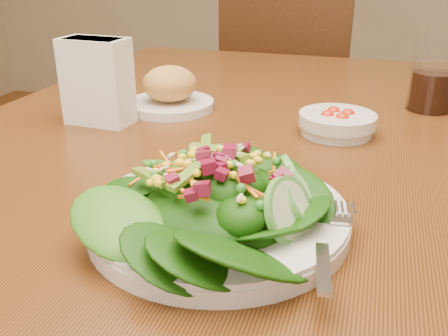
{
  "coord_description": "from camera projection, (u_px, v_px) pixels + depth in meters",
  "views": [
    {
      "loc": [
        0.23,
        -0.74,
        1.02
      ],
      "look_at": [
        0.09,
        -0.27,
        0.81
      ],
      "focal_mm": 40.0,
      "sensor_mm": 36.0,
      "label": 1
    }
  ],
  "objects": [
    {
      "name": "drinking_glass",
      "position": [
        433.0,
        78.0,
        0.91
      ],
      "size": [
        0.08,
        0.08,
        0.14
      ],
      "color": "silver",
      "rests_on": "dining_table"
    },
    {
      "name": "napkin_holder",
      "position": [
        97.0,
        79.0,
        0.84
      ],
      "size": [
        0.11,
        0.07,
        0.14
      ],
      "rotation": [
        0.0,
        0.0,
        -0.06
      ],
      "color": "white",
      "rests_on": "dining_table"
    },
    {
      "name": "dining_table",
      "position": [
        220.0,
        188.0,
        0.86
      ],
      "size": [
        0.9,
        1.4,
        0.75
      ],
      "color": "#653013",
      "rests_on": "ground_plane"
    },
    {
      "name": "salad_plate",
      "position": [
        227.0,
        202.0,
        0.53
      ],
      "size": [
        0.28,
        0.28,
        0.08
      ],
      "rotation": [
        0.0,
        0.0,
        0.29
      ],
      "color": "silver",
      "rests_on": "dining_table"
    },
    {
      "name": "bread_plate",
      "position": [
        170.0,
        92.0,
        0.93
      ],
      "size": [
        0.16,
        0.16,
        0.08
      ],
      "color": "silver",
      "rests_on": "dining_table"
    },
    {
      "name": "chair_far",
      "position": [
        287.0,
        96.0,
        1.86
      ],
      "size": [
        0.46,
        0.46,
        0.99
      ],
      "rotation": [
        0.0,
        0.0,
        3.14
      ],
      "color": "#3E1D10",
      "rests_on": "ground_plane"
    },
    {
      "name": "tomato_bowl",
      "position": [
        337.0,
        123.0,
        0.81
      ],
      "size": [
        0.12,
        0.12,
        0.04
      ],
      "color": "silver",
      "rests_on": "dining_table"
    }
  ]
}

